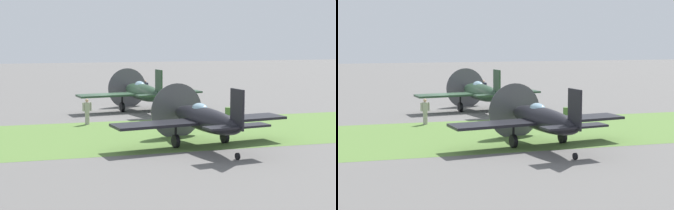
% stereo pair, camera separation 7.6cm
% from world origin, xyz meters
% --- Properties ---
extents(ground_plane, '(160.00, 160.00, 0.00)m').
position_xyz_m(ground_plane, '(0.00, 0.00, 0.00)').
color(ground_plane, '#605E5B').
extents(grass_verge, '(120.00, 11.00, 0.01)m').
position_xyz_m(grass_verge, '(0.00, -10.15, 0.00)').
color(grass_verge, '#567A38').
rests_on(grass_verge, ground).
extents(airplane_lead, '(10.21, 8.12, 3.62)m').
position_xyz_m(airplane_lead, '(2.29, -0.15, 1.51)').
color(airplane_lead, '#233D28').
rests_on(airplane_lead, ground).
extents(airplane_wingman, '(10.02, 7.97, 3.55)m').
position_xyz_m(airplane_wingman, '(2.36, -14.57, 1.48)').
color(airplane_wingman, black).
rests_on(airplane_wingman, ground).
extents(ground_crew_chief, '(0.63, 0.38, 1.73)m').
position_xyz_m(ground_crew_chief, '(-2.70, -5.47, 0.91)').
color(ground_crew_chief, '#9E998E').
rests_on(ground_crew_chief, ground).
extents(ground_crew_mechanic, '(0.52, 0.43, 1.73)m').
position_xyz_m(ground_crew_mechanic, '(4.63, 8.59, 0.91)').
color(ground_crew_mechanic, '#2D3342').
rests_on(ground_crew_mechanic, ground).
extents(fuel_drum, '(0.60, 0.60, 0.90)m').
position_xyz_m(fuel_drum, '(7.18, -6.24, 0.45)').
color(fuel_drum, '#476633').
rests_on(fuel_drum, ground).
extents(runway_marker_cone, '(0.36, 0.36, 0.44)m').
position_xyz_m(runway_marker_cone, '(7.69, -6.14, 0.22)').
color(runway_marker_cone, orange).
rests_on(runway_marker_cone, ground).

